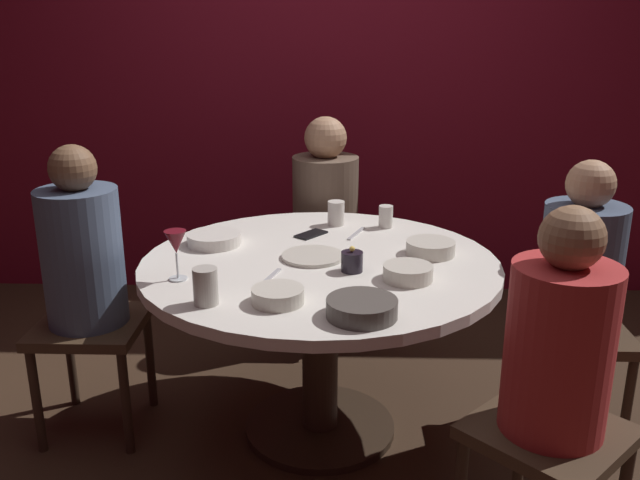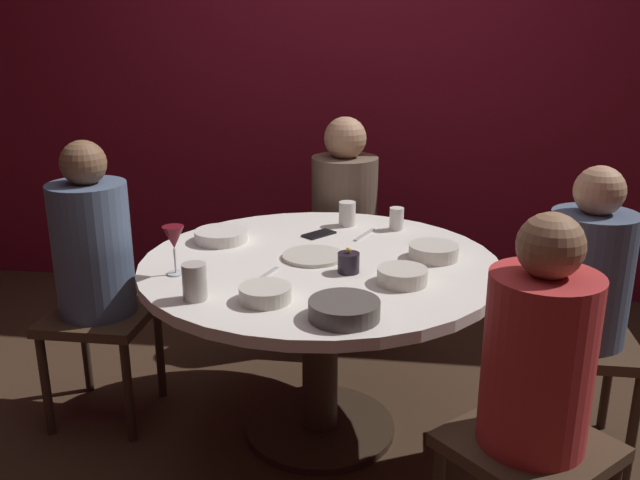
% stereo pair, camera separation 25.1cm
% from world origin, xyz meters
% --- Properties ---
extents(ground_plane, '(8.00, 8.00, 0.00)m').
position_xyz_m(ground_plane, '(0.00, 0.00, 0.00)').
color(ground_plane, '#382619').
extents(back_wall, '(6.00, 0.10, 2.60)m').
position_xyz_m(back_wall, '(0.00, 1.60, 1.30)').
color(back_wall, maroon).
rests_on(back_wall, ground).
extents(dining_table, '(1.34, 1.34, 0.73)m').
position_xyz_m(dining_table, '(0.00, 0.00, 0.58)').
color(dining_table, silver).
rests_on(dining_table, ground).
extents(seated_diner_left, '(0.40, 0.40, 1.16)m').
position_xyz_m(seated_diner_left, '(-0.89, 0.00, 0.71)').
color(seated_diner_left, '#3F2D1E').
rests_on(seated_diner_left, ground).
extents(seated_diner_back, '(0.40, 0.40, 1.14)m').
position_xyz_m(seated_diner_back, '(0.00, 0.92, 0.71)').
color(seated_diner_back, '#3F2D1E').
rests_on(seated_diner_back, ground).
extents(seated_diner_right, '(0.40, 0.40, 1.11)m').
position_xyz_m(seated_diner_right, '(0.96, 0.00, 0.69)').
color(seated_diner_right, '#3F2D1E').
rests_on(seated_diner_right, ground).
extents(seated_diner_front_right, '(0.57, 0.57, 1.13)m').
position_xyz_m(seated_diner_front_right, '(0.68, -0.68, 0.70)').
color(seated_diner_front_right, '#3F2D1E').
rests_on(seated_diner_front_right, ground).
extents(candle_holder, '(0.08, 0.08, 0.09)m').
position_xyz_m(candle_holder, '(0.12, -0.11, 0.77)').
color(candle_holder, black).
rests_on(candle_holder, dining_table).
extents(wine_glass, '(0.08, 0.08, 0.18)m').
position_xyz_m(wine_glass, '(-0.48, -0.21, 0.86)').
color(wine_glass, silver).
rests_on(wine_glass, dining_table).
extents(dinner_plate, '(0.24, 0.24, 0.01)m').
position_xyz_m(dinner_plate, '(-0.03, 0.03, 0.74)').
color(dinner_plate, beige).
rests_on(dinner_plate, dining_table).
extents(cell_phone, '(0.14, 0.15, 0.01)m').
position_xyz_m(cell_phone, '(-0.05, 0.31, 0.73)').
color(cell_phone, black).
rests_on(cell_phone, dining_table).
extents(bowl_serving_large, '(0.21, 0.21, 0.05)m').
position_xyz_m(bowl_serving_large, '(-0.43, 0.18, 0.75)').
color(bowl_serving_large, silver).
rests_on(bowl_serving_large, dining_table).
extents(bowl_salad_center, '(0.19, 0.19, 0.05)m').
position_xyz_m(bowl_salad_center, '(0.42, 0.08, 0.76)').
color(bowl_salad_center, beige).
rests_on(bowl_salad_center, dining_table).
extents(bowl_small_white, '(0.17, 0.17, 0.05)m').
position_xyz_m(bowl_small_white, '(-0.12, -0.40, 0.75)').
color(bowl_small_white, beige).
rests_on(bowl_small_white, dining_table).
extents(bowl_sauce_side, '(0.17, 0.17, 0.05)m').
position_xyz_m(bowl_sauce_side, '(0.31, -0.19, 0.76)').
color(bowl_sauce_side, beige).
rests_on(bowl_sauce_side, dining_table).
extents(bowl_rice_portion, '(0.22, 0.22, 0.06)m').
position_xyz_m(bowl_rice_portion, '(0.14, -0.50, 0.76)').
color(bowl_rice_portion, '#4C4742').
rests_on(bowl_rice_portion, dining_table).
extents(cup_near_candle, '(0.08, 0.08, 0.12)m').
position_xyz_m(cup_near_candle, '(-0.35, -0.42, 0.79)').
color(cup_near_candle, '#B2ADA3').
rests_on(cup_near_candle, dining_table).
extents(cup_by_left_diner, '(0.06, 0.06, 0.10)m').
position_xyz_m(cup_by_left_diner, '(0.27, 0.43, 0.78)').
color(cup_by_left_diner, silver).
rests_on(cup_by_left_diner, dining_table).
extents(cup_by_right_diner, '(0.07, 0.07, 0.11)m').
position_xyz_m(cup_by_right_diner, '(0.06, 0.47, 0.78)').
color(cup_by_right_diner, silver).
rests_on(cup_by_right_diner, dining_table).
extents(fork_near_plate, '(0.08, 0.17, 0.01)m').
position_xyz_m(fork_near_plate, '(0.14, 0.33, 0.73)').
color(fork_near_plate, '#B7B7BC').
rests_on(fork_near_plate, dining_table).
extents(knife_near_plate, '(0.07, 0.18, 0.01)m').
position_xyz_m(knife_near_plate, '(-0.17, -0.19, 0.73)').
color(knife_near_plate, '#B7B7BC').
rests_on(knife_near_plate, dining_table).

